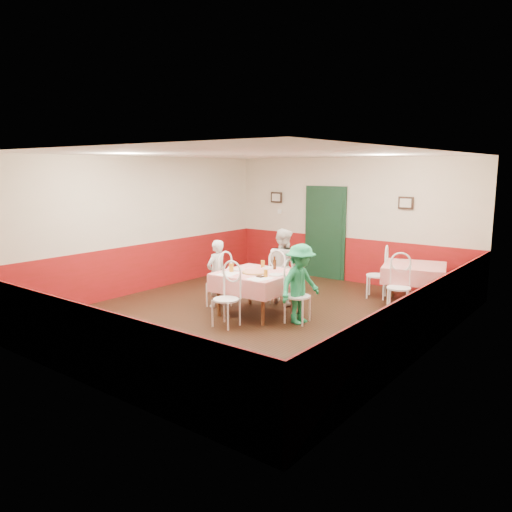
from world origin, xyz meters
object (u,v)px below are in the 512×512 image
Objects in this scene: glass_b at (266,273)px; glass_a at (231,268)px; chair_near at (226,300)px; beer_bottle at (275,263)px; diner_left at (217,273)px; glass_c at (263,264)px; chair_left at (219,283)px; chair_second_b at (399,288)px; chair_second_a at (377,276)px; diner_far at (283,266)px; second_table at (414,284)px; chair_right at (297,296)px; pizza at (255,272)px; main_table at (256,293)px; diner_right at (300,284)px; chair_far at (282,281)px; wallet at (260,277)px.

glass_a is at bearing -177.88° from glass_b.
chair_near is 0.81m from glass_b.
beer_bottle is 1.13m from diner_left.
glass_a is at bearing -108.09° from glass_c.
chair_left is 1.00× the size of chair_second_b.
diner_far reaches higher than chair_second_a.
chair_right is (-1.12, -2.35, 0.08)m from second_table.
diner_left is at bearing 177.93° from pizza.
glass_b is at bearing -34.22° from chair_second_a.
diner_far reaches higher than main_table.
glass_b is at bearing 123.84° from diner_right.
chair_far is 1.70m from chair_near.
beer_bottle reaches higher than chair_far.
chair_far is 7.30× the size of glass_b.
diner_left is (-0.86, -0.89, 0.18)m from chair_far.
main_table is at bearing 89.21° from chair_far.
chair_second_a is 3.09m from glass_a.
chair_second_a is (0.37, 2.35, 0.00)m from chair_right.
chair_second_b reaches higher than second_table.
main_table is 0.57m from wallet.
glass_b is (0.37, -0.21, 0.45)m from main_table.
wallet is (0.27, -0.21, -0.00)m from pizza.
diner_right reaches higher than beer_bottle.
glass_a reaches higher than chair_far.
diner_right is (1.26, 0.28, -0.16)m from glass_a.
chair_second_b is 2.56m from wallet.
chair_right is 1.20m from chair_near.
wallet is at bearing 61.87° from chair_near.
diner_right is (0.87, 0.11, -0.10)m from pizza.
main_table is at bearing 101.02° from diner_right.
diner_right is (0.05, 0.00, 0.22)m from chair_right.
chair_second_b is 7.30× the size of glass_b.
chair_right and chair_second_b have the same top height.
chair_second_b is (1.12, 1.60, 0.00)m from chair_right.
chair_left reaches higher than second_table.
chair_right and chair_near have the same top height.
diner_left is (-1.27, 0.18, -0.19)m from glass_b.
chair_near is 6.79× the size of glass_c.
chair_right is 1.76m from diner_left.
chair_second_b is 4.21× the size of beer_bottle.
diner_right reaches higher than second_table.
diner_far is (-2.00, -0.73, 0.27)m from chair_second_b.
chair_left is 1.76m from diner_right.
chair_far is (-0.88, 0.81, 0.00)m from chair_right.
wallet is at bearing 109.73° from chair_right.
glass_c is at bearing -50.86° from chair_second_a.
chair_left reaches higher than glass_c.
chair_far is 1.98m from chair_second_a.
chair_second_b is 0.62× the size of diner_far.
main_table is 1.36× the size of chair_second_a.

